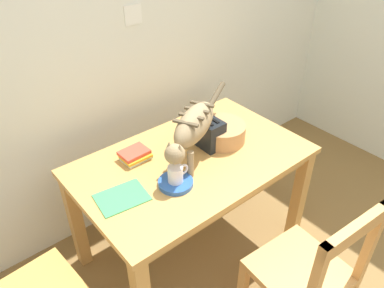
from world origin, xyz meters
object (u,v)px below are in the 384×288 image
(cat, at_px, (193,128))
(toaster, at_px, (207,132))
(magazine, at_px, (122,197))
(wicker_basket, at_px, (222,132))
(coffee_mug, at_px, (176,174))
(wooden_chair_near, at_px, (307,274))
(saucer_bowl, at_px, (176,183))
(book_stack, at_px, (135,155))
(dining_table, at_px, (192,171))

(cat, relative_size, toaster, 3.30)
(magazine, xyz_separation_m, wicker_basket, (0.73, 0.05, 0.05))
(cat, bearing_deg, coffee_mug, 90.46)
(cat, distance_m, wooden_chair_near, 0.92)
(saucer_bowl, xyz_separation_m, toaster, (0.36, 0.17, 0.07))
(cat, bearing_deg, wooden_chair_near, 159.65)
(book_stack, distance_m, wooden_chair_near, 1.08)
(saucer_bowl, xyz_separation_m, coffee_mug, (0.00, 0.00, 0.06))
(coffee_mug, xyz_separation_m, book_stack, (-0.04, 0.32, -0.04))
(dining_table, height_order, toaster, toaster)
(wicker_basket, bearing_deg, toaster, 164.92)
(saucer_bowl, relative_size, toaster, 0.91)
(magazine, bearing_deg, saucer_bowl, -11.80)
(wooden_chair_near, bearing_deg, toaster, 88.45)
(coffee_mug, bearing_deg, dining_table, 30.11)
(dining_table, distance_m, book_stack, 0.34)
(dining_table, relative_size, toaster, 6.54)
(coffee_mug, bearing_deg, book_stack, 97.86)
(magazine, height_order, wicker_basket, wicker_basket)
(dining_table, height_order, saucer_bowl, saucer_bowl)
(wicker_basket, relative_size, toaster, 1.39)
(magazine, distance_m, wicker_basket, 0.73)
(dining_table, relative_size, wicker_basket, 4.69)
(dining_table, bearing_deg, saucer_bowl, -150.37)
(magazine, distance_m, book_stack, 0.32)
(wicker_basket, bearing_deg, dining_table, -173.86)
(toaster, relative_size, wooden_chair_near, 0.21)
(coffee_mug, bearing_deg, cat, 26.77)
(dining_table, relative_size, book_stack, 7.91)
(wicker_basket, height_order, toaster, toaster)
(book_stack, xyz_separation_m, toaster, (0.40, -0.15, 0.06))
(cat, relative_size, wicker_basket, 2.37)
(dining_table, distance_m, saucer_bowl, 0.26)
(book_stack, relative_size, wooden_chair_near, 0.18)
(dining_table, distance_m, magazine, 0.48)
(toaster, height_order, wooden_chair_near, wooden_chair_near)
(saucer_bowl, distance_m, coffee_mug, 0.06)
(saucer_bowl, xyz_separation_m, magazine, (-0.26, 0.09, -0.01))
(cat, distance_m, book_stack, 0.38)
(saucer_bowl, bearing_deg, toaster, 25.16)
(wooden_chair_near, bearing_deg, dining_table, 99.51)
(wicker_basket, bearing_deg, cat, -169.91)
(toaster, xyz_separation_m, wooden_chair_near, (-0.09, -0.84, -0.37))
(coffee_mug, height_order, book_stack, coffee_mug)
(saucer_bowl, bearing_deg, wicker_basket, 17.45)
(magazine, bearing_deg, book_stack, 52.44)
(dining_table, bearing_deg, magazine, -176.85)
(saucer_bowl, distance_m, book_stack, 0.32)
(cat, bearing_deg, magazine, 64.51)
(coffee_mug, xyz_separation_m, wicker_basket, (0.46, 0.15, -0.01))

